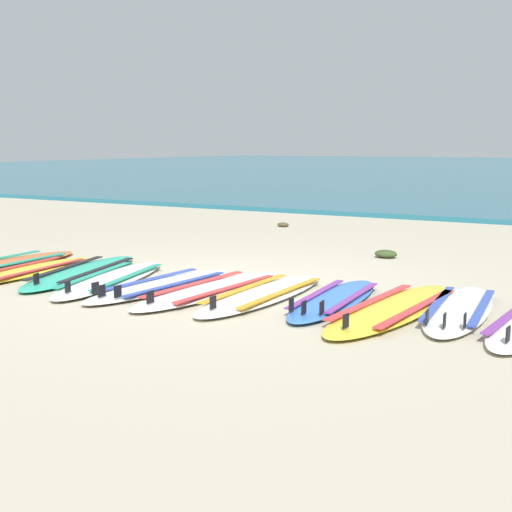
{
  "coord_description": "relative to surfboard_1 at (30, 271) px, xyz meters",
  "views": [
    {
      "loc": [
        3.89,
        -6.1,
        1.47
      ],
      "look_at": [
        0.09,
        0.52,
        0.25
      ],
      "focal_mm": 49.34,
      "sensor_mm": 36.0,
      "label": 1
    }
  ],
  "objects": [
    {
      "name": "surfboard_9",
      "position": [
        4.74,
        0.53,
        0.0
      ],
      "size": [
        0.74,
        2.14,
        0.18
      ],
      "color": "silver",
      "rests_on": "ground"
    },
    {
      "name": "seaweed_clump_mid_sand",
      "position": [
        0.38,
        5.52,
        0.0
      ],
      "size": [
        0.22,
        0.18,
        0.08
      ],
      "primitive_type": "ellipsoid",
      "color": "#4C4228",
      "rests_on": "ground"
    },
    {
      "name": "surfboard_4",
      "position": [
        1.83,
        0.07,
        0.0
      ],
      "size": [
        0.69,
        2.17,
        0.18
      ],
      "color": "white",
      "rests_on": "ground"
    },
    {
      "name": "surfboard_8",
      "position": [
        4.23,
        0.26,
        -0.0
      ],
      "size": [
        0.77,
        2.45,
        0.18
      ],
      "color": "yellow",
      "rests_on": "ground"
    },
    {
      "name": "surfboard_7",
      "position": [
        3.63,
        0.34,
        0.0
      ],
      "size": [
        0.65,
        2.03,
        0.18
      ],
      "color": "#3875CC",
      "rests_on": "ground"
    },
    {
      "name": "seaweed_clump_near_shoreline",
      "position": [
        3.15,
        3.12,
        0.02
      ],
      "size": [
        0.3,
        0.24,
        0.1
      ],
      "primitive_type": "ellipsoid",
      "color": "#384723",
      "rests_on": "ground"
    },
    {
      "name": "surfboard_1",
      "position": [
        0.0,
        0.0,
        0.0
      ],
      "size": [
        0.7,
        2.06,
        0.18
      ],
      "color": "yellow",
      "rests_on": "ground"
    },
    {
      "name": "surfboard_2",
      "position": [
        0.57,
        0.23,
        -0.0
      ],
      "size": [
        1.13,
        2.39,
        0.18
      ],
      "color": "#2DB793",
      "rests_on": "ground"
    },
    {
      "name": "ground_plane",
      "position": [
        2.29,
        0.53,
        -0.04
      ],
      "size": [
        80.0,
        80.0,
        0.0
      ],
      "primitive_type": "plane",
      "color": "#B7AD93"
    },
    {
      "name": "surfboard_5",
      "position": [
        2.38,
        0.13,
        -0.0
      ],
      "size": [
        0.71,
        2.3,
        0.18
      ],
      "color": "white",
      "rests_on": "ground"
    },
    {
      "name": "surfboard_3",
      "position": [
        1.15,
        0.07,
        -0.0
      ],
      "size": [
        1.08,
        2.31,
        0.18
      ],
      "color": "silver",
      "rests_on": "ground"
    },
    {
      "name": "surfboard_6",
      "position": [
        2.94,
        0.22,
        -0.0
      ],
      "size": [
        0.57,
        2.24,
        0.18
      ],
      "color": "white",
      "rests_on": "ground"
    }
  ]
}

